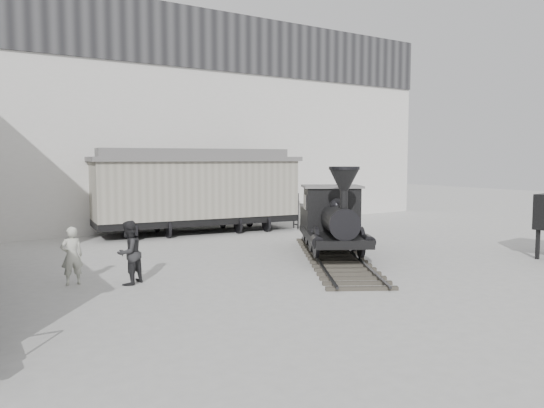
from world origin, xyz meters
TOP-DOWN VIEW (x-y plane):
  - ground at (0.00, 0.00)m, footprint 90.00×90.00m
  - north_wall at (0.00, 14.98)m, footprint 34.00×2.51m
  - locomotive at (2.33, 3.82)m, footprint 6.28×8.77m
  - boxcar at (0.79, 11.97)m, footprint 10.02×4.27m
  - visitor_a at (-6.57, 4.44)m, footprint 0.61×0.41m
  - visitor_b at (-5.21, 3.63)m, footprint 1.11×1.06m

SIDE VIEW (x-z plane):
  - ground at x=0.00m, z-range 0.00..0.00m
  - visitor_a at x=-6.57m, z-range 0.00..1.65m
  - visitor_b at x=-5.21m, z-range 0.00..1.80m
  - locomotive at x=2.33m, z-range -0.42..2.77m
  - boxcar at x=0.79m, z-range 0.10..4.07m
  - north_wall at x=0.00m, z-range 0.05..11.05m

